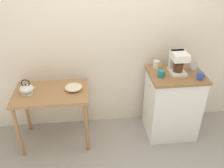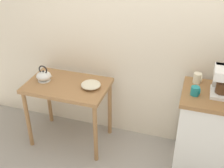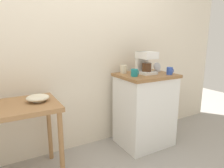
{
  "view_description": "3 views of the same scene",
  "coord_description": "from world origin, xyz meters",
  "px_view_note": "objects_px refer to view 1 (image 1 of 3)",
  "views": [
    {
      "loc": [
        -0.28,
        -2.38,
        2.22
      ],
      "look_at": [
        -0.02,
        -0.06,
        0.84
      ],
      "focal_mm": 38.18,
      "sensor_mm": 36.0,
      "label": 1
    },
    {
      "loc": [
        0.51,
        -2.32,
        2.27
      ],
      "look_at": [
        -0.21,
        -0.06,
        0.88
      ],
      "focal_mm": 46.39,
      "sensor_mm": 36.0,
      "label": 2
    },
    {
      "loc": [
        -0.74,
        -1.81,
        1.29
      ],
      "look_at": [
        0.25,
        -0.06,
        0.84
      ],
      "focal_mm": 32.28,
      "sensor_mm": 36.0,
      "label": 3
    }
  ],
  "objects_px": {
    "bowl_stoneware": "(74,87)",
    "mug_small_cream": "(156,64)",
    "coffee_maker": "(178,62)",
    "table_clock": "(193,66)",
    "teakettle": "(27,89)",
    "mug_blue": "(200,76)",
    "mug_dark_teal": "(161,74)"
  },
  "relations": [
    {
      "from": "coffee_maker",
      "to": "mug_blue",
      "type": "bearing_deg",
      "value": -43.26
    },
    {
      "from": "mug_blue",
      "to": "table_clock",
      "type": "distance_m",
      "value": 0.23
    },
    {
      "from": "table_clock",
      "to": "coffee_maker",
      "type": "bearing_deg",
      "value": -171.75
    },
    {
      "from": "table_clock",
      "to": "mug_dark_teal",
      "type": "bearing_deg",
      "value": -164.12
    },
    {
      "from": "coffee_maker",
      "to": "table_clock",
      "type": "distance_m",
      "value": 0.24
    },
    {
      "from": "mug_small_cream",
      "to": "table_clock",
      "type": "distance_m",
      "value": 0.44
    },
    {
      "from": "mug_small_cream",
      "to": "table_clock",
      "type": "height_order",
      "value": "table_clock"
    },
    {
      "from": "mug_small_cream",
      "to": "mug_dark_teal",
      "type": "height_order",
      "value": "mug_small_cream"
    },
    {
      "from": "bowl_stoneware",
      "to": "teakettle",
      "type": "distance_m",
      "value": 0.53
    },
    {
      "from": "bowl_stoneware",
      "to": "mug_dark_teal",
      "type": "height_order",
      "value": "mug_dark_teal"
    },
    {
      "from": "bowl_stoneware",
      "to": "mug_small_cream",
      "type": "distance_m",
      "value": 1.05
    },
    {
      "from": "bowl_stoneware",
      "to": "mug_dark_teal",
      "type": "xyz_separation_m",
      "value": [
        1.02,
        -0.06,
        0.15
      ]
    },
    {
      "from": "mug_dark_teal",
      "to": "mug_small_cream",
      "type": "bearing_deg",
      "value": 89.0
    },
    {
      "from": "bowl_stoneware",
      "to": "mug_small_cream",
      "type": "xyz_separation_m",
      "value": [
        1.02,
        0.16,
        0.16
      ]
    },
    {
      "from": "mug_small_cream",
      "to": "table_clock",
      "type": "xyz_separation_m",
      "value": [
        0.43,
        -0.1,
        0.0
      ]
    },
    {
      "from": "teakettle",
      "to": "mug_dark_teal",
      "type": "distance_m",
      "value": 1.55
    },
    {
      "from": "bowl_stoneware",
      "to": "mug_dark_teal",
      "type": "relative_size",
      "value": 2.43
    },
    {
      "from": "teakettle",
      "to": "coffee_maker",
      "type": "height_order",
      "value": "coffee_maker"
    },
    {
      "from": "coffee_maker",
      "to": "mug_small_cream",
      "type": "bearing_deg",
      "value": 148.03
    },
    {
      "from": "mug_blue",
      "to": "table_clock",
      "type": "relative_size",
      "value": 0.74
    },
    {
      "from": "bowl_stoneware",
      "to": "table_clock",
      "type": "height_order",
      "value": "table_clock"
    },
    {
      "from": "coffee_maker",
      "to": "mug_small_cream",
      "type": "height_order",
      "value": "coffee_maker"
    },
    {
      "from": "teakettle",
      "to": "table_clock",
      "type": "xyz_separation_m",
      "value": [
        1.98,
        0.07,
        0.14
      ]
    },
    {
      "from": "bowl_stoneware",
      "to": "table_clock",
      "type": "relative_size",
      "value": 1.75
    },
    {
      "from": "mug_blue",
      "to": "mug_dark_teal",
      "type": "bearing_deg",
      "value": 166.41
    },
    {
      "from": "teakettle",
      "to": "mug_blue",
      "type": "distance_m",
      "value": 1.98
    },
    {
      "from": "bowl_stoneware",
      "to": "coffee_maker",
      "type": "xyz_separation_m",
      "value": [
        1.24,
        0.03,
        0.26
      ]
    },
    {
      "from": "mug_dark_teal",
      "to": "table_clock",
      "type": "height_order",
      "value": "table_clock"
    },
    {
      "from": "teakettle",
      "to": "coffee_maker",
      "type": "relative_size",
      "value": 0.73
    },
    {
      "from": "mug_small_cream",
      "to": "table_clock",
      "type": "bearing_deg",
      "value": -13.27
    },
    {
      "from": "coffee_maker",
      "to": "mug_dark_teal",
      "type": "bearing_deg",
      "value": -157.02
    },
    {
      "from": "teakettle",
      "to": "mug_small_cream",
      "type": "relative_size",
      "value": 1.91
    }
  ]
}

